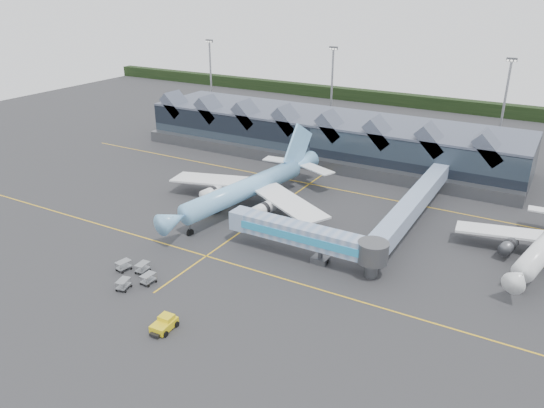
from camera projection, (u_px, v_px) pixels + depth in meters
The scene contains 10 objects.
ground at pixel (235, 236), 87.68m from camera, with size 260.00×260.00×0.00m, color #2B2B2E.
taxi_stripes at pixel (266, 214), 95.66m from camera, with size 120.00×60.00×0.01m.
tree_line_far at pixel (419, 102), 174.72m from camera, with size 260.00×4.00×4.00m, color black.
terminal at pixel (327, 136), 125.90m from camera, with size 90.00×22.25×12.52m.
light_masts at pixel (458, 104), 123.32m from camera, with size 132.40×42.56×22.45m.
main_airliner at pixel (250, 187), 97.46m from camera, with size 35.46×41.18×13.25m.
jet_bridge at pixel (314, 238), 78.49m from camera, with size 25.59×4.41×5.55m.
fuel_truck at pixel (217, 196), 99.21m from camera, with size 5.69×9.47×3.24m.
pushback_tug at pixel (164, 324), 64.03m from camera, with size 2.53×3.83×1.64m.
baggage_carts at pixel (135, 274), 74.86m from camera, with size 7.25×6.99×1.45m.
Camera 1 is at (44.44, -65.16, 39.13)m, focal length 35.00 mm.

